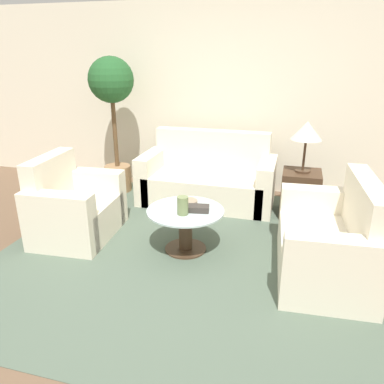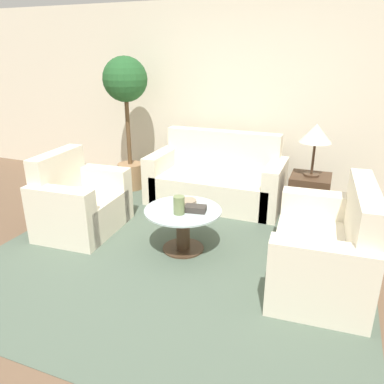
{
  "view_description": "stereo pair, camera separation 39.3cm",
  "coord_description": "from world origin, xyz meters",
  "views": [
    {
      "loc": [
        1.11,
        -2.64,
        1.94
      ],
      "look_at": [
        0.14,
        0.91,
        0.55
      ],
      "focal_mm": 35.0,
      "sensor_mm": 36.0,
      "label": 1
    },
    {
      "loc": [
        1.48,
        -2.51,
        1.94
      ],
      "look_at": [
        0.14,
        0.91,
        0.55
      ],
      "focal_mm": 35.0,
      "sensor_mm": 36.0,
      "label": 2
    }
  ],
  "objects": [
    {
      "name": "rug",
      "position": [
        0.14,
        0.66,
        0.0
      ],
      "size": [
        3.66,
        3.62,
        0.01
      ],
      "color": "#4C5B4C",
      "rests_on": "ground_plane"
    },
    {
      "name": "wall_back",
      "position": [
        0.0,
        2.71,
        1.3
      ],
      "size": [
        10.0,
        0.06,
        2.6
      ],
      "color": "beige",
      "rests_on": "ground_plane"
    },
    {
      "name": "ground_plane",
      "position": [
        0.0,
        0.0,
        0.0
      ],
      "size": [
        14.0,
        14.0,
        0.0
      ],
      "primitive_type": "plane",
      "color": "brown"
    },
    {
      "name": "book_stack",
      "position": [
        0.27,
        0.66,
        0.48
      ],
      "size": [
        0.23,
        0.16,
        0.06
      ],
      "rotation": [
        0.0,
        0.0,
        0.16
      ],
      "color": "#38332D",
      "rests_on": "coffee_table"
    },
    {
      "name": "armchair",
      "position": [
        -1.16,
        0.67,
        0.3
      ],
      "size": [
        0.81,
        1.03,
        0.9
      ],
      "rotation": [
        0.0,
        0.0,
        1.63
      ],
      "color": "beige",
      "rests_on": "ground_plane"
    },
    {
      "name": "coffee_table",
      "position": [
        0.14,
        0.66,
        0.29
      ],
      "size": [
        0.78,
        0.78,
        0.45
      ],
      "color": "#422D1E",
      "rests_on": "ground_plane"
    },
    {
      "name": "loveseat",
      "position": [
        1.54,
        0.59,
        0.3
      ],
      "size": [
        0.85,
        1.34,
        0.92
      ],
      "rotation": [
        0.0,
        0.0,
        -1.51
      ],
      "color": "beige",
      "rests_on": "ground_plane"
    },
    {
      "name": "table_lamp",
      "position": [
        1.26,
        1.9,
        1.05
      ],
      "size": [
        0.36,
        0.36,
        0.61
      ],
      "color": "#422D1E",
      "rests_on": "side_table"
    },
    {
      "name": "bowl",
      "position": [
        0.13,
        0.8,
        0.48
      ],
      "size": [
        0.19,
        0.19,
        0.05
      ],
      "color": "gray",
      "rests_on": "coffee_table"
    },
    {
      "name": "vase",
      "position": [
        0.14,
        0.55,
        0.54
      ],
      "size": [
        0.11,
        0.11,
        0.18
      ],
      "color": "#6B7A4C",
      "rests_on": "coffee_table"
    },
    {
      "name": "potted_plant",
      "position": [
        -1.32,
        2.11,
        1.31
      ],
      "size": [
        0.61,
        0.61,
        1.89
      ],
      "color": "#93704C",
      "rests_on": "ground_plane"
    },
    {
      "name": "side_table",
      "position": [
        1.26,
        1.9,
        0.28
      ],
      "size": [
        0.46,
        0.46,
        0.56
      ],
      "color": "#422D1E",
      "rests_on": "ground_plane"
    },
    {
      "name": "sofa_main",
      "position": [
        0.05,
        2.06,
        0.3
      ],
      "size": [
        1.77,
        0.81,
        0.94
      ],
      "color": "beige",
      "rests_on": "ground_plane"
    }
  ]
}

